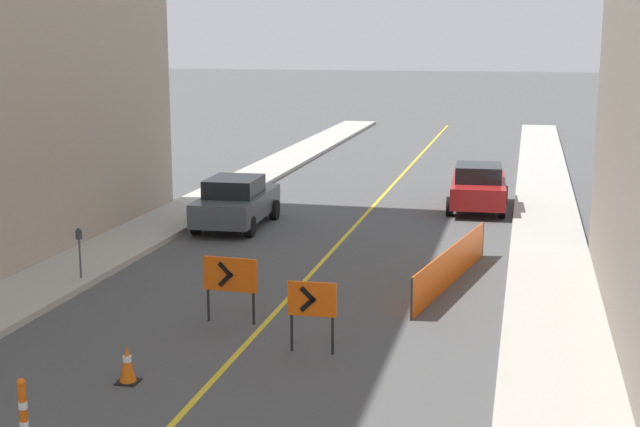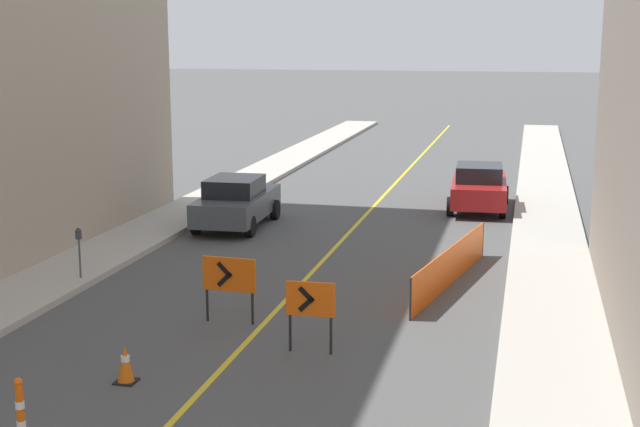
{
  "view_description": "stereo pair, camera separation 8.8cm",
  "coord_description": "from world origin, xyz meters",
  "px_view_note": "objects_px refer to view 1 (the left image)",
  "views": [
    {
      "loc": [
        5.17,
        1.2,
        5.95
      ],
      "look_at": [
        -0.41,
        25.11,
        1.0
      ],
      "focal_mm": 50.0,
      "sensor_mm": 36.0,
      "label": 1
    },
    {
      "loc": [
        5.25,
        1.22,
        5.95
      ],
      "look_at": [
        -0.41,
        25.11,
        1.0
      ],
      "focal_mm": 50.0,
      "sensor_mm": 36.0,
      "label": 2
    }
  ],
  "objects_px": {
    "parking_meter_near_curb": "(79,243)",
    "arrow_barricade_secondary": "(312,303)",
    "traffic_cone_fourth": "(127,364)",
    "arrow_barricade_primary": "(230,277)",
    "parked_car_curb_mid": "(478,187)",
    "parked_car_curb_near": "(236,202)",
    "delineator_post_rear": "(24,424)"
  },
  "relations": [
    {
      "from": "arrow_barricade_secondary",
      "to": "parking_meter_near_curb",
      "type": "bearing_deg",
      "value": 151.8
    },
    {
      "from": "arrow_barricade_secondary",
      "to": "parked_car_curb_near",
      "type": "height_order",
      "value": "parked_car_curb_near"
    },
    {
      "from": "parking_meter_near_curb",
      "to": "parked_car_curb_near",
      "type": "bearing_deg",
      "value": 77.51
    },
    {
      "from": "parked_car_curb_near",
      "to": "parked_car_curb_mid",
      "type": "xyz_separation_m",
      "value": [
        7.24,
        4.55,
        0.0
      ]
    },
    {
      "from": "arrow_barricade_secondary",
      "to": "parking_meter_near_curb",
      "type": "height_order",
      "value": "parking_meter_near_curb"
    },
    {
      "from": "delineator_post_rear",
      "to": "arrow_barricade_secondary",
      "type": "relative_size",
      "value": 0.88
    },
    {
      "from": "delineator_post_rear",
      "to": "arrow_barricade_secondary",
      "type": "bearing_deg",
      "value": 60.25
    },
    {
      "from": "parked_car_curb_near",
      "to": "parked_car_curb_mid",
      "type": "bearing_deg",
      "value": 29.74
    },
    {
      "from": "parked_car_curb_near",
      "to": "parking_meter_near_curb",
      "type": "relative_size",
      "value": 3.53
    },
    {
      "from": "parked_car_curb_near",
      "to": "parking_meter_near_curb",
      "type": "distance_m",
      "value": 7.31
    },
    {
      "from": "arrow_barricade_secondary",
      "to": "parked_car_curb_mid",
      "type": "distance_m",
      "value": 15.17
    },
    {
      "from": "traffic_cone_fourth",
      "to": "parked_car_curb_near",
      "type": "distance_m",
      "value": 12.84
    },
    {
      "from": "traffic_cone_fourth",
      "to": "arrow_barricade_primary",
      "type": "bearing_deg",
      "value": 79.01
    },
    {
      "from": "delineator_post_rear",
      "to": "arrow_barricade_secondary",
      "type": "xyz_separation_m",
      "value": [
        2.94,
        5.15,
        0.45
      ]
    },
    {
      "from": "arrow_barricade_secondary",
      "to": "parked_car_curb_near",
      "type": "xyz_separation_m",
      "value": [
        -4.98,
        10.46,
        -0.19
      ]
    },
    {
      "from": "arrow_barricade_primary",
      "to": "parked_car_curb_near",
      "type": "bearing_deg",
      "value": 111.26
    },
    {
      "from": "traffic_cone_fourth",
      "to": "delineator_post_rear",
      "type": "bearing_deg",
      "value": -93.36
    },
    {
      "from": "traffic_cone_fourth",
      "to": "parked_car_curb_near",
      "type": "height_order",
      "value": "parked_car_curb_near"
    },
    {
      "from": "parking_meter_near_curb",
      "to": "arrow_barricade_secondary",
      "type": "bearing_deg",
      "value": -26.82
    },
    {
      "from": "arrow_barricade_primary",
      "to": "parked_car_curb_near",
      "type": "distance_m",
      "value": 9.55
    },
    {
      "from": "arrow_barricade_secondary",
      "to": "arrow_barricade_primary",
      "type": "bearing_deg",
      "value": 145.5
    },
    {
      "from": "delineator_post_rear",
      "to": "parked_car_curb_mid",
      "type": "xyz_separation_m",
      "value": [
        5.2,
        20.16,
        0.27
      ]
    },
    {
      "from": "traffic_cone_fourth",
      "to": "parking_meter_near_curb",
      "type": "height_order",
      "value": "parking_meter_near_curb"
    },
    {
      "from": "parked_car_curb_mid",
      "to": "arrow_barricade_secondary",
      "type": "bearing_deg",
      "value": -101.43
    },
    {
      "from": "arrow_barricade_primary",
      "to": "parked_car_curb_near",
      "type": "xyz_separation_m",
      "value": [
        -2.9,
        9.1,
        -0.19
      ]
    },
    {
      "from": "traffic_cone_fourth",
      "to": "arrow_barricade_primary",
      "type": "xyz_separation_m",
      "value": [
        0.69,
        3.54,
        0.66
      ]
    },
    {
      "from": "arrow_barricade_primary",
      "to": "parked_car_curb_mid",
      "type": "distance_m",
      "value": 14.32
    },
    {
      "from": "parking_meter_near_curb",
      "to": "arrow_barricade_primary",
      "type": "bearing_deg",
      "value": -23.63
    },
    {
      "from": "delineator_post_rear",
      "to": "parking_meter_near_curb",
      "type": "relative_size",
      "value": 0.99
    },
    {
      "from": "traffic_cone_fourth",
      "to": "parked_car_curb_near",
      "type": "relative_size",
      "value": 0.16
    },
    {
      "from": "parked_car_curb_near",
      "to": "delineator_post_rear",
      "type": "bearing_deg",
      "value": -84.93
    },
    {
      "from": "traffic_cone_fourth",
      "to": "parked_car_curb_mid",
      "type": "distance_m",
      "value": 17.91
    }
  ]
}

